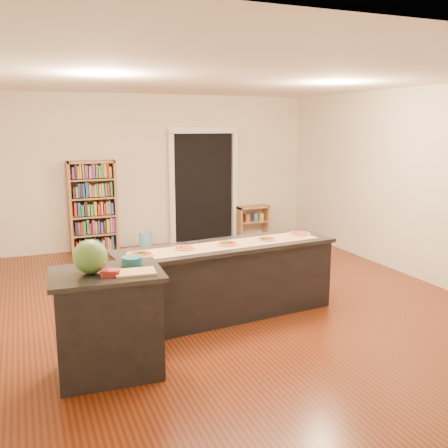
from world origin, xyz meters
name	(u,v)px	position (x,y,z in m)	size (l,w,h in m)	color
room	(230,195)	(0.00, 0.00, 1.40)	(6.00, 7.00, 2.80)	beige
doorway	(204,180)	(0.90, 3.46, 1.20)	(1.40, 0.09, 2.21)	black
kitchen_island	(227,280)	(-0.20, -0.38, 0.44)	(2.67, 0.72, 0.88)	black
side_counter	(108,323)	(-1.74, -1.29, 0.49)	(0.99, 0.72, 0.98)	black
bookshelf	(93,207)	(-1.24, 3.30, 0.82)	(0.82, 0.29, 1.64)	#A57750
low_shelf	(253,222)	(1.89, 3.31, 0.32)	(0.65, 0.28, 0.65)	#A57750
waste_bin	(146,241)	(-0.37, 3.07, 0.17)	(0.24, 0.24, 0.34)	#6ABAEE
kraft_paper	(228,245)	(-0.20, -0.41, 0.88)	(2.32, 0.42, 0.00)	tan
watermelon	(90,257)	(-1.87, -1.28, 1.13)	(0.30, 0.30, 0.30)	#144214
cutting_board	(135,272)	(-1.51, -1.45, 0.99)	(0.34, 0.23, 0.02)	tan
package_red	(111,273)	(-1.72, -1.42, 1.00)	(0.15, 0.11, 0.06)	maroon
package_teal	(132,261)	(-1.48, -1.14, 1.01)	(0.19, 0.19, 0.07)	#195966
pizza_a	(140,255)	(-1.26, -0.51, 0.89)	(0.29, 0.29, 0.02)	tan
pizza_b	(184,248)	(-0.73, -0.40, 0.89)	(0.27, 0.27, 0.02)	tan
pizza_c	(228,244)	(-0.20, -0.40, 0.89)	(0.25, 0.25, 0.02)	tan
pizza_d	(267,239)	(0.33, -0.36, 0.89)	(0.25, 0.25, 0.02)	tan
pizza_e	(299,234)	(0.86, -0.25, 0.89)	(0.27, 0.27, 0.02)	tan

